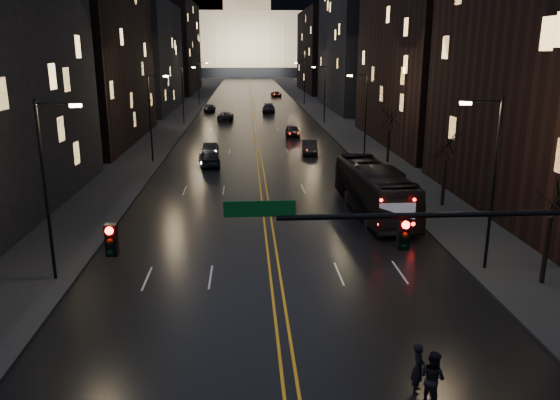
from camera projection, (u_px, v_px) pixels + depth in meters
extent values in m
plane|color=black|center=(291.00, 394.00, 18.33)|extent=(900.00, 900.00, 0.00)
cube|color=black|center=(251.00, 95.00, 143.45)|extent=(20.00, 320.00, 0.02)
cube|color=black|center=(197.00, 95.00, 142.59)|extent=(8.00, 320.00, 0.16)
cube|color=black|center=(303.00, 94.00, 144.28)|extent=(8.00, 320.00, 0.16)
cube|color=orange|center=(251.00, 94.00, 143.45)|extent=(0.62, 320.00, 0.01)
cube|color=black|center=(80.00, 26.00, 65.34)|extent=(12.00, 30.00, 28.00)
cube|color=black|center=(141.00, 57.00, 102.97)|extent=(12.00, 34.00, 20.00)
cube|color=black|center=(173.00, 47.00, 148.64)|extent=(12.00, 40.00, 24.00)
cube|color=black|center=(361.00, 41.00, 104.71)|extent=(12.00, 34.00, 26.00)
cube|color=black|center=(325.00, 51.00, 151.44)|extent=(12.00, 40.00, 22.00)
cube|color=black|center=(248.00, 71.00, 258.43)|extent=(90.00, 50.00, 4.00)
cube|color=#ECC389|center=(247.00, 40.00, 254.73)|extent=(80.00, 36.00, 24.00)
cylinder|color=black|center=(468.00, 214.00, 17.02)|extent=(12.00, 0.18, 0.18)
cube|color=black|center=(112.00, 240.00, 16.51)|extent=(0.35, 0.30, 1.00)
cube|color=black|center=(404.00, 234.00, 17.06)|extent=(0.35, 0.30, 1.00)
sphere|color=#FF0705|center=(109.00, 231.00, 16.25)|extent=(0.24, 0.24, 0.24)
sphere|color=#FF0705|center=(406.00, 225.00, 16.79)|extent=(0.24, 0.24, 0.24)
cube|color=#053F14|center=(260.00, 209.00, 16.55)|extent=(2.20, 0.06, 0.50)
cylinder|color=black|center=(493.00, 187.00, 27.43)|extent=(0.16, 0.16, 9.00)
cylinder|color=black|center=(484.00, 101.00, 26.23)|extent=(1.80, 0.10, 0.10)
cube|color=#FFDC99|center=(466.00, 103.00, 26.21)|extent=(0.50, 0.25, 0.15)
cylinder|color=black|center=(46.00, 194.00, 26.10)|extent=(0.16, 0.16, 9.00)
cylinder|color=black|center=(55.00, 103.00, 25.02)|extent=(1.80, 0.10, 0.10)
cube|color=#FFDC99|center=(75.00, 105.00, 25.10)|extent=(0.50, 0.25, 0.15)
cylinder|color=black|center=(366.00, 117.00, 56.30)|extent=(0.16, 0.16, 9.00)
cylinder|color=black|center=(359.00, 75.00, 55.11)|extent=(1.80, 0.10, 0.10)
cube|color=#FFDC99|center=(350.00, 76.00, 55.08)|extent=(0.50, 0.25, 0.15)
cylinder|color=black|center=(150.00, 119.00, 54.97)|extent=(0.16, 0.16, 9.00)
cylinder|color=black|center=(157.00, 75.00, 53.89)|extent=(1.80, 0.10, 0.10)
cube|color=#FFDC99|center=(166.00, 76.00, 53.97)|extent=(0.50, 0.25, 0.15)
cylinder|color=black|center=(325.00, 95.00, 85.18)|extent=(0.16, 0.16, 9.00)
cylinder|color=black|center=(319.00, 66.00, 83.99)|extent=(1.80, 0.10, 0.10)
cube|color=#FFDC99|center=(314.00, 67.00, 83.96)|extent=(0.50, 0.25, 0.15)
cylinder|color=black|center=(183.00, 95.00, 83.85)|extent=(0.16, 0.16, 9.00)
cylinder|color=black|center=(187.00, 67.00, 82.77)|extent=(1.80, 0.10, 0.10)
cube|color=#FFDC99|center=(193.00, 67.00, 82.85)|extent=(0.50, 0.25, 0.15)
cylinder|color=black|center=(304.00, 84.00, 114.05)|extent=(0.16, 0.16, 9.00)
cylinder|color=black|center=(300.00, 62.00, 112.86)|extent=(1.80, 0.10, 0.10)
cube|color=#FFDC99|center=(296.00, 63.00, 112.84)|extent=(0.50, 0.25, 0.15)
cylinder|color=black|center=(199.00, 84.00, 112.73)|extent=(0.16, 0.16, 9.00)
cylinder|color=black|center=(202.00, 63.00, 111.65)|extent=(1.80, 0.10, 0.10)
cube|color=#FFDC99|center=(207.00, 63.00, 111.73)|extent=(0.50, 0.25, 0.15)
cylinder|color=black|center=(546.00, 252.00, 26.35)|extent=(0.24, 0.24, 3.50)
cylinder|color=black|center=(444.00, 184.00, 39.82)|extent=(0.24, 0.24, 3.50)
cylinder|color=black|center=(388.00, 147.00, 55.22)|extent=(0.24, 0.24, 3.50)
imported|color=black|center=(374.00, 190.00, 38.29)|extent=(3.56, 12.47, 3.44)
imported|color=black|center=(209.00, 157.00, 54.54)|extent=(2.61, 5.15, 1.68)
imported|color=black|center=(211.00, 148.00, 60.55)|extent=(1.60, 4.23, 1.38)
imported|color=black|center=(226.00, 116.00, 90.09)|extent=(2.69, 5.31, 1.44)
imported|color=black|center=(210.00, 108.00, 103.08)|extent=(2.05, 4.97, 1.44)
imported|color=black|center=(310.00, 147.00, 60.95)|extent=(1.93, 4.69, 1.51)
imported|color=black|center=(293.00, 131.00, 72.77)|extent=(2.08, 4.76, 1.60)
imported|color=black|center=(269.00, 109.00, 100.67)|extent=(2.56, 5.75, 1.64)
imported|color=black|center=(276.00, 94.00, 136.35)|extent=(2.59, 4.98, 1.34)
imported|color=black|center=(418.00, 368.00, 18.20)|extent=(0.65, 0.77, 1.80)
imported|color=black|center=(432.00, 378.00, 17.57)|extent=(0.93, 1.06, 1.91)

